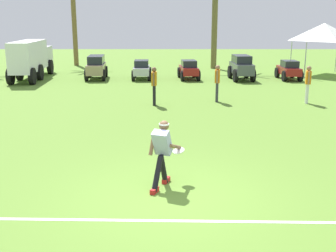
% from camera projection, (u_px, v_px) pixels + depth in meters
% --- Properties ---
extents(ground_plane, '(80.00, 80.00, 0.00)m').
position_uv_depth(ground_plane, '(171.00, 199.00, 8.39)').
color(ground_plane, olive).
extents(field_line_paint, '(19.81, 0.58, 0.01)m').
position_uv_depth(field_line_paint, '(172.00, 221.00, 7.47)').
color(field_line_paint, white).
rests_on(field_line_paint, ground_plane).
extents(frisbee_thrower, '(0.71, 0.98, 1.42)m').
position_uv_depth(frisbee_thrower, '(162.00, 150.00, 8.83)').
color(frisbee_thrower, black).
rests_on(frisbee_thrower, ground_plane).
extents(frisbee_in_flight, '(0.36, 0.36, 0.10)m').
position_uv_depth(frisbee_in_flight, '(179.00, 151.00, 9.18)').
color(frisbee_in_flight, white).
extents(teammate_near_sideline, '(0.25, 0.50, 1.56)m').
position_uv_depth(teammate_near_sideline, '(218.00, 80.00, 17.72)').
color(teammate_near_sideline, '#33333D').
rests_on(teammate_near_sideline, ground_plane).
extents(teammate_midfield, '(0.22, 0.50, 1.56)m').
position_uv_depth(teammate_midfield, '(154.00, 82.00, 17.03)').
color(teammate_midfield, black).
rests_on(teammate_midfield, ground_plane).
extents(teammate_deep, '(0.26, 0.50, 1.56)m').
position_uv_depth(teammate_deep, '(308.00, 81.00, 17.40)').
color(teammate_deep, silver).
rests_on(teammate_deep, ground_plane).
extents(parked_car_slot_a, '(1.29, 2.46, 1.34)m').
position_uv_depth(parked_car_slot_a, '(97.00, 66.00, 24.38)').
color(parked_car_slot_a, '#998466').
rests_on(parked_car_slot_a, ground_plane).
extents(parked_car_slot_b, '(1.13, 2.22, 1.10)m').
position_uv_depth(parked_car_slot_b, '(142.00, 69.00, 24.36)').
color(parked_car_slot_b, '#B7BABF').
rests_on(parked_car_slot_b, ground_plane).
extents(parked_car_slot_c, '(1.27, 2.27, 1.10)m').
position_uv_depth(parked_car_slot_c, '(189.00, 69.00, 24.34)').
color(parked_car_slot_c, maroon).
rests_on(parked_car_slot_c, ground_plane).
extents(parked_car_slot_d, '(1.28, 2.40, 1.40)m').
position_uv_depth(parked_car_slot_d, '(242.00, 67.00, 24.00)').
color(parked_car_slot_d, '#474C51').
rests_on(parked_car_slot_d, ground_plane).
extents(parked_car_slot_e, '(1.10, 2.21, 1.10)m').
position_uv_depth(parked_car_slot_e, '(289.00, 70.00, 24.18)').
color(parked_car_slot_e, maroon).
rests_on(parked_car_slot_e, ground_plane).
extents(box_truck, '(1.63, 5.95, 2.20)m').
position_uv_depth(box_truck, '(32.00, 57.00, 24.33)').
color(box_truck, silver).
rests_on(box_truck, ground_plane).
extents(palm_tree_left_of_centre, '(3.07, 3.42, 6.16)m').
position_uv_depth(palm_tree_left_of_centre, '(74.00, 14.00, 30.48)').
color(palm_tree_left_of_centre, brown).
rests_on(palm_tree_left_of_centre, ground_plane).
extents(palm_tree_right_of_centre, '(3.87, 3.34, 6.65)m').
position_uv_depth(palm_tree_right_of_centre, '(215.00, 12.00, 28.62)').
color(palm_tree_right_of_centre, brown).
rests_on(palm_tree_right_of_centre, ground_plane).
extents(event_tent, '(3.12, 3.12, 3.15)m').
position_uv_depth(event_tent, '(324.00, 32.00, 25.67)').
color(event_tent, '#B2B5BA').
rests_on(event_tent, ground_plane).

